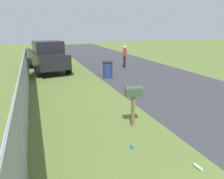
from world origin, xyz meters
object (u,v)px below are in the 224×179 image
mailbox (134,94)px  pedestrian (125,55)px  pickup_truck (48,55)px  trash_bin (108,70)px

mailbox → pedestrian: 9.47m
pedestrian → pickup_truck: bearing=0.4°
mailbox → pedestrian: size_ratio=0.80×
pickup_truck → trash_bin: bearing=36.8°
trash_bin → pedestrian: (2.55, -2.29, 0.45)m
pickup_truck → trash_bin: (-3.21, -3.19, -0.60)m
pickup_truck → mailbox: bearing=2.8°
pickup_truck → pedestrian: size_ratio=3.08×
trash_bin → pedestrian: bearing=-41.9°
mailbox → pickup_truck: 9.54m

